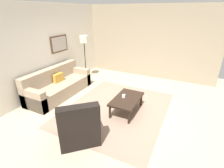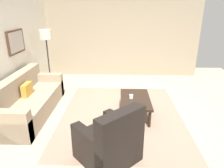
{
  "view_description": "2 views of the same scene",
  "coord_description": "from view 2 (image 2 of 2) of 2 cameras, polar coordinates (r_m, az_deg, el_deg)",
  "views": [
    {
      "loc": [
        -3.78,
        -1.73,
        2.57
      ],
      "look_at": [
        -0.22,
        0.03,
        0.84
      ],
      "focal_mm": 27.36,
      "sensor_mm": 36.0,
      "label": 1
    },
    {
      "loc": [
        -4.11,
        0.06,
        2.27
      ],
      "look_at": [
        0.09,
        0.22,
        0.71
      ],
      "focal_mm": 33.02,
      "sensor_mm": 36.0,
      "label": 2
    }
  ],
  "objects": [
    {
      "name": "lamp_standing",
      "position": [
        6.11,
        -17.76,
        11.36
      ],
      "size": [
        0.32,
        0.32,
        1.71
      ],
      "color": "black",
      "rests_on": "ground_plane"
    },
    {
      "name": "armchair_leather",
      "position": [
        3.28,
        -0.44,
        -16.31
      ],
      "size": [
        1.13,
        1.13,
        0.95
      ],
      "color": "black",
      "rests_on": "ground_plane"
    },
    {
      "name": "cup",
      "position": [
        4.51,
        5.32,
        -3.47
      ],
      "size": [
        0.09,
        0.09,
        0.08
      ],
      "primitive_type": "cylinder",
      "color": "white",
      "rests_on": "coffee_table"
    },
    {
      "name": "stone_feature_panel",
      "position": [
        7.17,
        2.67,
        13.41
      ],
      "size": [
        0.12,
        5.2,
        2.8
      ],
      "primitive_type": "cube",
      "color": "gray",
      "rests_on": "ground_plane"
    },
    {
      "name": "area_rug",
      "position": [
        4.7,
        2.62,
        -8.48
      ],
      "size": [
        3.25,
        2.63,
        0.01
      ],
      "primitive_type": "cube",
      "color": "#917561",
      "rests_on": "ground_plane"
    },
    {
      "name": "coffee_table",
      "position": [
        4.56,
        6.44,
        -4.53
      ],
      "size": [
        1.1,
        0.64,
        0.41
      ],
      "color": "black",
      "rests_on": "ground_plane"
    },
    {
      "name": "framed_artwork",
      "position": [
        5.46,
        -25.04,
        10.56
      ],
      "size": [
        0.76,
        0.04,
        0.55
      ],
      "color": "#472D1C"
    },
    {
      "name": "couch_main",
      "position": [
        5.0,
        -22.51,
        -4.49
      ],
      "size": [
        2.3,
        0.86,
        0.88
      ],
      "color": "gray",
      "rests_on": "ground_plane"
    },
    {
      "name": "ground_plane",
      "position": [
        4.7,
        2.61,
        -8.52
      ],
      "size": [
        8.0,
        8.0,
        0.0
      ],
      "primitive_type": "plane",
      "color": "tan"
    }
  ]
}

